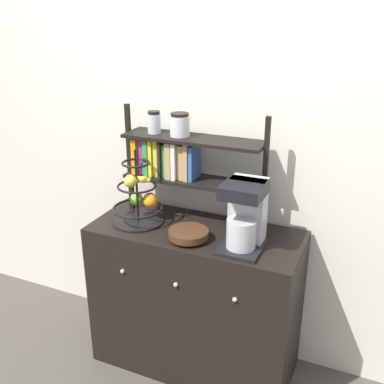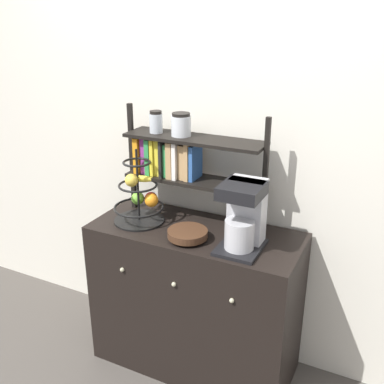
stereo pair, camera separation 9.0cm
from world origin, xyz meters
The scene contains 6 objects.
wall_back centered at (0.00, 0.52, 1.30)m, with size 7.00×0.05×2.60m, color silver.
sideboard centered at (0.00, 0.24, 0.43)m, with size 1.13×0.50×0.87m.
coffee_maker centered at (0.28, 0.18, 1.04)m, with size 0.20×0.26×0.34m.
fruit_stand centered at (-0.32, 0.22, 1.00)m, with size 0.28×0.28×0.41m.
wooden_bowl centered at (0.01, 0.13, 0.90)m, with size 0.20×0.20×0.05m.
shelf_hutch centered at (-0.16, 0.36, 1.23)m, with size 0.81×0.20×0.61m.
Camera 2 is at (0.93, -1.68, 1.93)m, focal length 42.00 mm.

